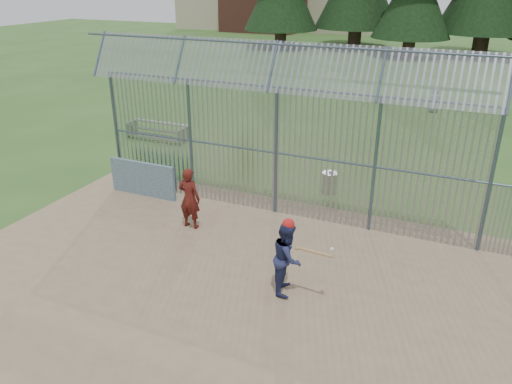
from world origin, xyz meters
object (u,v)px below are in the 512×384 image
at_px(onlooker, 189,198).
at_px(bleacher, 157,131).
at_px(dugout_wall, 143,179).
at_px(batter, 287,258).
at_px(trash_can, 330,182).

xyz_separation_m(onlooker, bleacher, (-5.87, 6.92, -0.54)).
bearing_deg(dugout_wall, batter, -27.04).
relative_size(dugout_wall, trash_can, 3.05).
bearing_deg(bleacher, trash_can, -16.96).
bearing_deg(onlooker, dugout_wall, -26.13).
xyz_separation_m(batter, onlooker, (-3.78, 1.91, 0.04)).
height_order(batter, onlooker, onlooker).
distance_m(batter, bleacher, 13.09).
xyz_separation_m(trash_can, bleacher, (-8.95, 2.73, 0.03)).
bearing_deg(trash_can, dugout_wall, -154.02).
height_order(onlooker, trash_can, onlooker).
relative_size(dugout_wall, bleacher, 0.83).
bearing_deg(trash_can, batter, -83.44).
bearing_deg(batter, trash_can, -6.97).
distance_m(dugout_wall, batter, 7.26).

